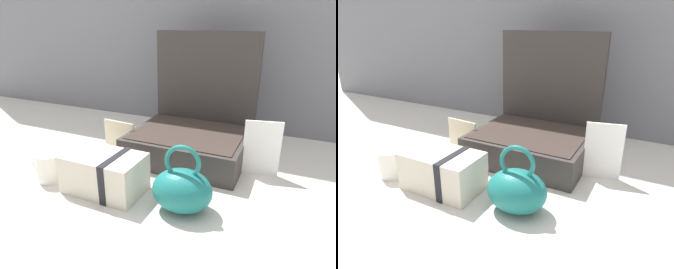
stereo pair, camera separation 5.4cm
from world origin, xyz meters
TOP-DOWN VIEW (x-y plane):
  - ground_plane at (0.00, 0.00)m, footprint 6.00×6.00m
  - open_suitcase at (-0.03, 0.23)m, footprint 0.39×0.33m
  - teal_pouch_handbag at (0.07, -0.11)m, footprint 0.17×0.13m
  - cream_toiletry_bag at (-0.16, -0.11)m, footprint 0.22×0.14m
  - coffee_mug at (-0.35, -0.12)m, footprint 0.12×0.09m
  - info_card_left at (0.22, 0.16)m, footprint 0.11×0.03m
  - poster_card_right at (-0.27, 0.12)m, footprint 0.13×0.02m

SIDE VIEW (x-z plane):
  - ground_plane at x=0.00m, z-range 0.00..0.00m
  - coffee_mug at x=-0.35m, z-range 0.00..0.09m
  - cream_toiletry_bag at x=-0.16m, z-range 0.00..0.11m
  - teal_pouch_handbag at x=0.07m, z-range -0.03..0.15m
  - poster_card_right at x=-0.27m, z-range 0.00..0.12m
  - info_card_left at x=0.22m, z-range 0.00..0.18m
  - open_suitcase at x=-0.03m, z-range -0.12..0.30m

